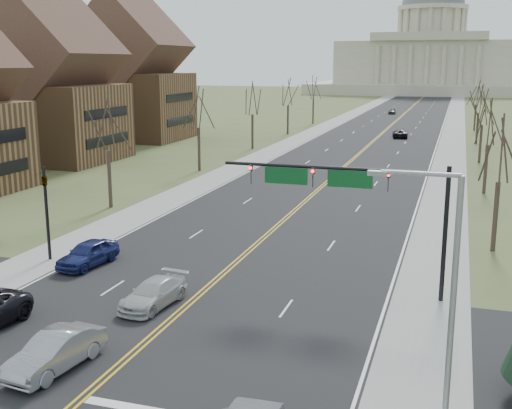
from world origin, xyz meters
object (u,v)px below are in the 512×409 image
Objects in this scene: signal_mast at (349,188)px; car_sb_inner_second at (153,293)px; car_far_sb at (392,111)px; car_sb_outer_second at (88,253)px; street_light at (445,294)px; car_far_nb at (400,133)px; car_sb_inner_lead at (55,352)px; signal_left at (46,203)px.

signal_mast reaches higher than car_sb_inner_second.
car_far_sb is (-1.15, 129.85, 0.01)m from car_sb_inner_second.
car_sb_outer_second is 125.15m from car_far_sb.
car_far_sb is (-15.51, 138.14, -4.53)m from street_light.
car_far_sb is (-6.34, 49.49, -0.00)m from car_far_nb.
car_far_sb is at bearing 94.69° from signal_mast.
car_sb_inner_lead is 7.58m from car_sb_inner_second.
car_sb_outer_second is 1.15× the size of car_far_sb.
car_sb_inner_lead is at bearing -91.76° from car_far_sb.
car_sb_outer_second is at bearing -178.65° from signal_mast.
car_far_nb is (-9.17, 88.65, -4.53)m from street_light.
car_sb_inner_second is at bearing -27.80° from signal_left.
signal_left is 1.30× the size of car_sb_inner_second.
car_sb_inner_second is 1.15× the size of car_far_sb.
street_light is at bearing -29.12° from signal_left.
signal_left reaches higher than car_far_nb.
car_sb_inner_second is (-14.36, 8.29, -4.54)m from street_light.
car_sb_inner_second is 0.93× the size of car_far_nb.
car_sb_inner_lead is 88.10m from car_far_nb.
car_sb_outer_second is (-21.20, 13.12, -4.43)m from street_light.
car_sb_inner_lead is at bearing -57.10° from car_sb_outer_second.
signal_left is at bearing 133.49° from car_sb_inner_lead.
street_light is 25.32m from car_sb_outer_second.
signal_left is 1.50× the size of car_far_sb.
signal_mast is 1.34× the size of street_light.
car_far_sb is at bearing 97.46° from car_sb_inner_second.
signal_left reaches higher than car_sb_inner_second.
street_light is 2.26× the size of car_far_sb.
signal_left is 11.57m from car_sb_inner_second.
car_far_nb is at bearing 92.95° from signal_mast.
car_sb_inner_lead is 1.02× the size of car_sb_outer_second.
signal_mast is 125.16m from car_far_sb.
car_sb_inner_second is at bearing -91.45° from car_far_sb.
signal_mast is 16.67m from car_sb_outer_second.
car_far_sb is at bearing 93.77° from car_sb_outer_second.
car_sb_inner_second is at bearing 78.57° from car_far_nb.
street_light is at bearing 88.17° from car_far_nb.
signal_mast is at bearing 111.41° from street_light.
car_sb_outer_second reaches higher than car_sb_inner_lead.
street_light reaches higher than car_far_sb.
street_light is 1.98× the size of car_sb_outer_second.
car_sb_outer_second is at bearing 151.71° from car_sb_inner_second.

